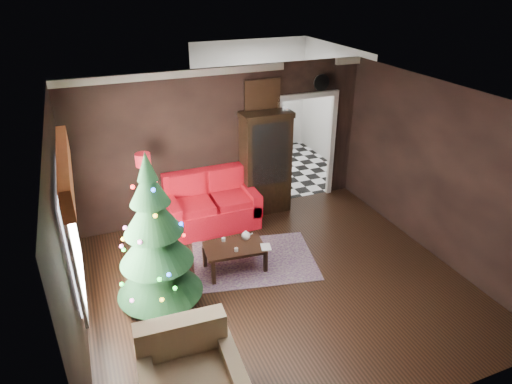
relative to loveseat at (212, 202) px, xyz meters
name	(u,v)px	position (x,y,z in m)	size (l,w,h in m)	color
floor	(278,284)	(0.40, -2.05, -0.50)	(5.50, 5.50, 0.00)	black
ceiling	(283,103)	(0.40, -2.05, 2.30)	(5.50, 5.50, 0.00)	white
wall_back	(223,144)	(0.40, 0.45, 0.90)	(5.50, 5.50, 0.00)	black
wall_front	(394,319)	(0.40, -4.55, 0.90)	(5.50, 5.50, 0.00)	black
wall_left	(68,243)	(-2.35, -2.05, 0.90)	(5.50, 5.50, 0.00)	black
wall_right	(438,172)	(3.15, -2.05, 0.90)	(5.50, 5.50, 0.00)	black
doorway	(305,150)	(2.10, 0.45, 0.55)	(1.10, 0.10, 2.10)	silver
left_window	(70,231)	(-2.31, -1.85, 0.95)	(0.05, 1.60, 1.40)	white
valance	(65,167)	(-2.23, -1.85, 1.77)	(0.12, 2.10, 0.35)	brown
kitchen_floor	(273,170)	(2.10, 1.95, -0.50)	(3.00, 3.00, 0.00)	silver
kitchen_window	(251,86)	(2.10, 3.40, 1.20)	(0.70, 0.06, 0.70)	white
rug	(254,260)	(0.29, -1.33, -0.49)	(1.96, 1.42, 0.01)	#5F3955
loveseat	(212,202)	(0.00, 0.00, 0.00)	(1.70, 0.90, 1.00)	#900D07
curio_cabinet	(266,165)	(1.15, 0.22, 0.45)	(0.90, 0.45, 1.90)	black
floor_lamp	(147,198)	(-1.14, -0.07, 0.33)	(0.27, 0.27, 1.60)	black
christmas_tree	(155,237)	(-1.31, -1.73, 0.55)	(1.21, 1.21, 2.31)	black
armchair	(192,382)	(-1.36, -3.72, -0.04)	(1.03, 1.03, 1.05)	#D5B77B
coffee_table	(235,258)	(-0.08, -1.44, -0.28)	(0.92, 0.55, 0.42)	black
teapot	(246,236)	(0.16, -1.32, 0.00)	(0.16, 0.16, 0.15)	white
cup_a	(223,239)	(-0.18, -1.22, -0.05)	(0.06, 0.06, 0.05)	white
cup_b	(236,250)	(-0.09, -1.57, -0.05)	(0.06, 0.06, 0.05)	silver
book	(261,242)	(0.29, -1.63, 0.03)	(0.15, 0.02, 0.20)	tan
wall_clock	(321,82)	(2.35, 0.40, 1.88)	(0.32, 0.32, 0.06)	white
painting	(262,95)	(1.15, 0.41, 1.75)	(0.62, 0.05, 0.52)	#C37140
kitchen_counter	(255,137)	(2.10, 3.15, -0.05)	(1.80, 0.60, 0.90)	white
kitchen_table	(267,162)	(1.80, 1.65, -0.12)	(0.70, 0.70, 0.75)	brown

